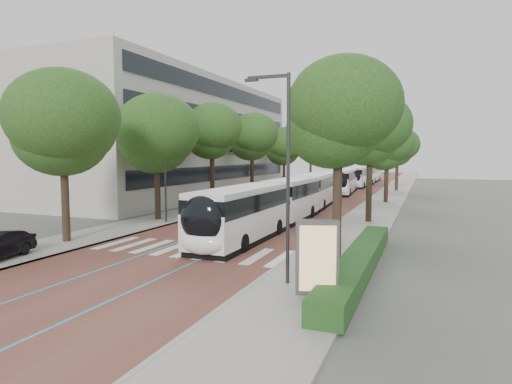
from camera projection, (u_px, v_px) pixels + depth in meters
ground at (179, 254)px, 21.87m from camera, size 160.00×160.00×0.00m
road at (336, 192)px, 58.83m from camera, size 11.00×140.00×0.02m
sidewalk_left at (284, 190)px, 61.62m from camera, size 4.00×140.00×0.12m
sidewalk_right at (393, 193)px, 56.03m from camera, size 4.00×140.00×0.12m
kerb_left at (296, 190)px, 60.91m from camera, size 0.20×140.00×0.14m
kerb_right at (378, 193)px, 56.74m from camera, size 0.20×140.00×0.14m
zebra_crossing at (192, 250)px, 22.71m from camera, size 10.55×3.60×0.01m
lane_line_left at (324, 191)px, 59.42m from camera, size 0.12×126.00×0.01m
lane_line_right at (347, 192)px, 58.23m from camera, size 0.12×126.00×0.01m
office_building at (165, 140)px, 54.38m from camera, size 18.11×40.00×14.00m
hedge at (360, 261)px, 18.44m from camera, size 1.20×14.00×0.80m
streetlight_near at (284, 162)px, 16.21m from camera, size 1.82×0.20×8.00m
streetlight_far at (369, 158)px, 39.31m from camera, size 1.82×0.20×8.00m
lamp_post_left at (165, 168)px, 31.17m from camera, size 0.14×0.14×8.00m
trees_left at (229, 140)px, 44.29m from camera, size 6.28×60.74×9.38m
trees_right at (381, 141)px, 38.50m from camera, size 5.37×47.37×9.10m
lead_bus at (265, 207)px, 28.13m from camera, size 2.72×18.42×3.20m
bus_queued_0 at (318, 189)px, 42.57m from camera, size 3.16×12.51×3.20m
bus_queued_1 at (343, 181)px, 55.66m from camera, size 3.33×12.54×3.20m
bus_queued_2 at (360, 177)px, 67.50m from camera, size 3.01×12.49×3.20m
bus_queued_3 at (370, 173)px, 79.65m from camera, size 2.64×12.42×3.20m
ad_panel at (317, 261)px, 13.85m from camera, size 1.43×0.81×2.87m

